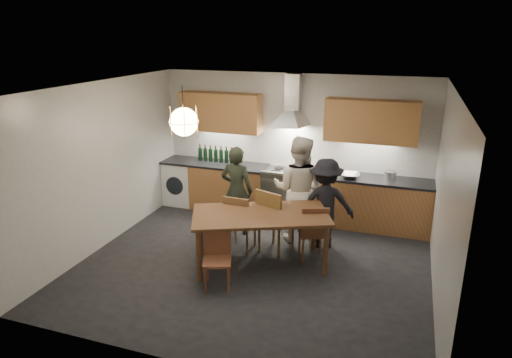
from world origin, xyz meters
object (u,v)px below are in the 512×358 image
(person_left, at_px, (237,190))
(person_mid, at_px, (298,189))
(dining_table, at_px, (261,220))
(mixing_bowl, at_px, (350,176))
(stock_pot, at_px, (390,176))
(wine_bottles, at_px, (218,154))
(chair_back_left, at_px, (239,220))
(person_right, at_px, (325,203))
(chair_front, at_px, (217,254))

(person_left, distance_m, person_mid, 1.05)
(dining_table, bearing_deg, mixing_bowl, 37.31)
(dining_table, bearing_deg, stock_pot, 25.89)
(person_mid, relative_size, wine_bottles, 2.07)
(dining_table, height_order, person_left, person_left)
(dining_table, xyz_separation_m, chair_back_left, (-0.46, 0.31, -0.19))
(chair_back_left, height_order, mixing_bowl, mixing_bowl)
(mixing_bowl, bearing_deg, dining_table, -118.98)
(wine_bottles, bearing_deg, mixing_bowl, -4.37)
(person_left, relative_size, person_right, 1.05)
(person_left, bearing_deg, chair_front, 102.49)
(dining_table, xyz_separation_m, stock_pot, (1.67, 1.96, 0.25))
(dining_table, distance_m, stock_pot, 2.59)
(chair_back_left, bearing_deg, person_mid, -134.75)
(person_mid, height_order, wine_bottles, person_mid)
(chair_back_left, bearing_deg, dining_table, 147.90)
(mixing_bowl, bearing_deg, person_mid, -131.41)
(chair_front, relative_size, person_left, 0.54)
(dining_table, relative_size, stock_pot, 11.03)
(chair_back_left, relative_size, mixing_bowl, 2.76)
(chair_back_left, height_order, person_mid, person_mid)
(chair_front, xyz_separation_m, person_left, (-0.36, 1.68, 0.29))
(chair_front, xyz_separation_m, person_mid, (0.68, 1.74, 0.41))
(dining_table, height_order, person_right, person_right)
(person_left, height_order, person_mid, person_mid)
(chair_back_left, height_order, person_right, person_right)
(person_right, bearing_deg, wine_bottles, -41.83)
(person_left, height_order, person_right, person_left)
(chair_back_left, relative_size, person_left, 0.61)
(person_left, height_order, wine_bottles, person_left)
(chair_front, relative_size, person_right, 0.56)
(stock_pot, height_order, wine_bottles, wine_bottles)
(chair_back_left, distance_m, person_left, 0.75)
(dining_table, relative_size, chair_front, 2.65)
(chair_front, height_order, person_right, person_right)
(chair_front, relative_size, stock_pot, 4.16)
(dining_table, height_order, chair_back_left, chair_back_left)
(person_mid, bearing_deg, person_left, 4.06)
(person_mid, distance_m, person_right, 0.49)
(person_left, distance_m, stock_pot, 2.61)
(chair_back_left, relative_size, person_mid, 0.53)
(mixing_bowl, bearing_deg, wine_bottles, 175.63)
(chair_back_left, xyz_separation_m, person_right, (1.22, 0.64, 0.19))
(chair_front, distance_m, mixing_bowl, 2.93)
(chair_front, distance_m, person_right, 2.02)
(person_mid, height_order, person_right, person_mid)
(chair_front, distance_m, stock_pot, 3.40)
(dining_table, distance_m, chair_back_left, 0.58)
(stock_pot, bearing_deg, person_right, -131.86)
(dining_table, relative_size, chair_back_left, 2.33)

